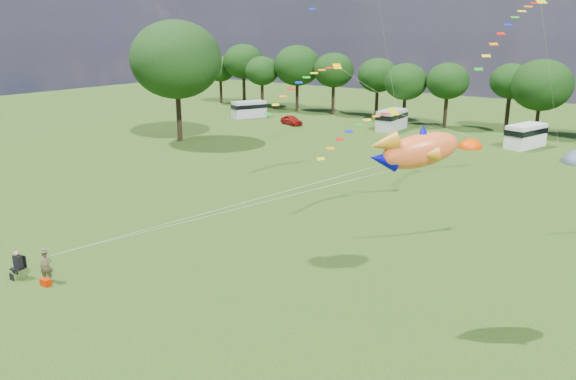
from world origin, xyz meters
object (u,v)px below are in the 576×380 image
Objects in this scene: kite_flyer at (46,266)px; fish_kite at (413,150)px; big_tree at (176,60)px; tent_orange at (470,148)px; campervan_a at (249,109)px; camp_chair at (18,262)px; car_a at (291,120)px; campervan_b at (392,119)px; campervan_c at (526,135)px.

fish_kite is (16.33, 6.97, 6.86)m from kite_flyer.
tent_orange is at bearing 29.40° from big_tree.
campervan_a is 3.54× the size of camp_chair.
car_a is 8.58m from campervan_a.
campervan_b is at bearing -49.55° from car_a.
big_tree is 44.33m from fish_kite.
campervan_a is 1.01× the size of campervan_b.
car_a is at bearing 111.75° from campervan_c.
camp_chair is (25.05, -47.84, -0.38)m from campervan_a.
campervan_b reaches higher than kite_flyer.
kite_flyer is (-6.11, -45.26, 0.78)m from tent_orange.
campervan_c is at bearing 68.66° from camp_chair.
campervan_a is (-4.74, 17.69, -7.75)m from big_tree.
campervan_c reaches higher than kite_flyer.
tent_orange is at bearing -115.88° from campervan_b.
campervan_b reaches higher than camp_chair.
campervan_b is at bearing 87.23° from camp_chair.
camp_chair is at bearing -99.42° from tent_orange.
fish_kite is at bearing -75.06° from tent_orange.
car_a is 1.34× the size of tent_orange.
car_a is at bearing 87.34° from fish_kite.
campervan_c is 6.12m from tent_orange.
big_tree is 2.43× the size of campervan_c.
campervan_c reaches higher than camp_chair.
campervan_c is 3.71× the size of camp_chair.
tent_orange is at bearing -71.32° from car_a.
campervan_a is 37.30m from campervan_c.
campervan_a is 54.17m from kite_flyer.
campervan_b is (12.32, 4.54, 0.72)m from car_a.
camp_chair is (-12.20, -49.70, -0.45)m from campervan_c.
car_a is 1.06× the size of fish_kite.
camp_chair is (-1.50, -0.62, 0.08)m from kite_flyer.
tent_orange is (27.92, 15.73, -9.00)m from big_tree.
kite_flyer is (26.55, -47.22, -0.46)m from campervan_a.
big_tree is at bearing 116.42° from camp_chair.
fish_kite is (5.62, -42.11, 6.32)m from campervan_c.
fish_kite reaches higher than camp_chair.
campervan_c is at bearing 39.75° from tent_orange.
kite_flyer reaches higher than car_a.
car_a is 49.40m from camp_chair.
kite_flyer is at bearing -176.82° from campervan_c.
campervan_a is at bearing 105.00° from big_tree.
campervan_a is 1.48× the size of fish_kite.
camp_chair reaches higher than tent_orange.
campervan_c is 42.95m from fish_kite.
campervan_a is 0.95× the size of campervan_c.
camp_chair is at bearing -128.50° from campervan_a.
campervan_b is 13.03m from tent_orange.
fish_kite is (10.22, -38.29, 7.64)m from tent_orange.
car_a reaches higher than tent_orange.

